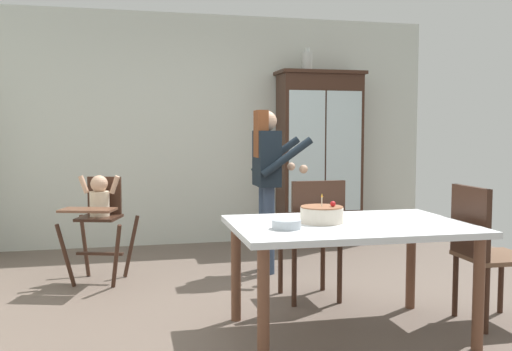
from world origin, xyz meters
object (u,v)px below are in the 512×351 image
(high_chair_with_toddler, at_px, (99,209))
(birthday_cake, at_px, (322,214))
(adult_person, at_px, (267,170))
(dining_table, at_px, (349,236))
(serving_bowl, at_px, (286,224))
(dining_chair_far_side, at_px, (314,232))
(china_cabinet, at_px, (319,157))
(dining_chair_right_end, at_px, (482,245))
(ceramic_vase, at_px, (307,61))

(high_chair_with_toddler, relative_size, birthday_cake, 3.39)
(adult_person, height_order, dining_table, adult_person)
(serving_bowl, bearing_deg, dining_chair_far_side, 60.94)
(adult_person, bearing_deg, birthday_cake, 178.10)
(china_cabinet, height_order, dining_chair_far_side, china_cabinet)
(high_chair_with_toddler, height_order, dining_table, high_chair_with_toddler)
(high_chair_with_toddler, xyz_separation_m, dining_chair_far_side, (1.65, -1.00, -0.10))
(high_chair_with_toddler, distance_m, dining_table, 2.39)
(dining_chair_far_side, bearing_deg, dining_chair_right_end, 141.34)
(birthday_cake, relative_size, dining_chair_right_end, 0.29)
(dining_table, bearing_deg, dining_chair_far_side, 88.67)
(high_chair_with_toddler, xyz_separation_m, dining_table, (1.63, -1.74, -0.00))
(dining_chair_right_end, bearing_deg, ceramic_vase, 6.12)
(ceramic_vase, xyz_separation_m, adult_person, (-0.81, -1.30, -1.19))
(adult_person, bearing_deg, ceramic_vase, -31.47)
(serving_bowl, height_order, dining_chair_far_side, dining_chair_far_side)
(birthday_cake, bearing_deg, high_chair_with_toddler, 130.89)
(china_cabinet, height_order, dining_table, china_cabinet)
(dining_chair_far_side, xyz_separation_m, dining_chair_right_end, (0.96, -0.76, 0.00))
(china_cabinet, height_order, high_chair_with_toddler, china_cabinet)
(dining_chair_right_end, bearing_deg, birthday_cake, 87.81)
(adult_person, bearing_deg, high_chair_with_toddler, 90.98)
(china_cabinet, distance_m, high_chair_with_toddler, 2.86)
(dining_table, xyz_separation_m, serving_bowl, (-0.46, -0.12, 0.11))
(china_cabinet, relative_size, high_chair_with_toddler, 2.15)
(dining_table, height_order, serving_bowl, serving_bowl)
(ceramic_vase, height_order, adult_person, ceramic_vase)
(china_cabinet, bearing_deg, adult_person, -127.08)
(high_chair_with_toddler, bearing_deg, dining_table, -29.50)
(adult_person, bearing_deg, dining_table, -176.32)
(china_cabinet, height_order, adult_person, china_cabinet)
(china_cabinet, height_order, dining_chair_right_end, china_cabinet)
(high_chair_with_toddler, xyz_separation_m, dining_chair_right_end, (2.61, -1.76, -0.10))
(serving_bowl, height_order, dining_chair_right_end, dining_chair_right_end)
(birthday_cake, xyz_separation_m, serving_bowl, (-0.29, -0.17, -0.03))
(adult_person, height_order, serving_bowl, adult_person)
(ceramic_vase, distance_m, dining_chair_right_end, 3.48)
(birthday_cake, height_order, dining_chair_right_end, dining_chair_right_end)
(china_cabinet, bearing_deg, birthday_cake, -109.38)
(dining_table, distance_m, birthday_cake, 0.23)
(ceramic_vase, bearing_deg, china_cabinet, -1.28)
(serving_bowl, bearing_deg, china_cabinet, 67.01)
(dining_chair_far_side, height_order, dining_chair_right_end, same)
(adult_person, relative_size, serving_bowl, 8.50)
(high_chair_with_toddler, xyz_separation_m, birthday_cake, (1.46, -1.69, 0.14))
(dining_table, distance_m, dining_chair_far_side, 0.74)
(china_cabinet, xyz_separation_m, dining_chair_right_end, (0.09, -3.07, -0.47))
(adult_person, height_order, dining_chair_far_side, adult_person)
(china_cabinet, height_order, ceramic_vase, ceramic_vase)
(dining_table, relative_size, dining_chair_far_side, 1.60)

